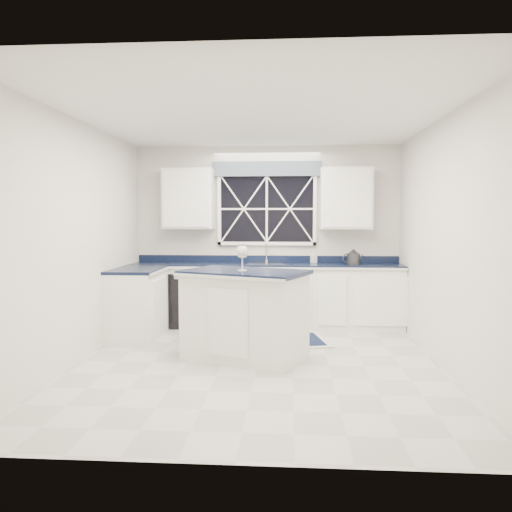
# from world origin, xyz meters

# --- Properties ---
(ground) EXTENTS (4.50, 4.50, 0.00)m
(ground) POSITION_xyz_m (0.00, 0.00, 0.00)
(ground) COLOR #B7B7B2
(ground) RESTS_ON ground
(back_wall) EXTENTS (4.00, 0.10, 2.70)m
(back_wall) POSITION_xyz_m (0.00, 2.25, 1.35)
(back_wall) COLOR silver
(back_wall) RESTS_ON ground
(base_cabinets) EXTENTS (3.99, 1.60, 0.90)m
(base_cabinets) POSITION_xyz_m (-0.33, 1.78, 0.45)
(base_cabinets) COLOR white
(base_cabinets) RESTS_ON ground
(countertop) EXTENTS (3.98, 0.64, 0.04)m
(countertop) POSITION_xyz_m (0.00, 1.95, 0.92)
(countertop) COLOR black
(countertop) RESTS_ON base_cabinets
(dishwasher) EXTENTS (0.60, 0.58, 0.82)m
(dishwasher) POSITION_xyz_m (-1.10, 1.95, 0.41)
(dishwasher) COLOR black
(dishwasher) RESTS_ON ground
(window) EXTENTS (1.65, 0.09, 1.26)m
(window) POSITION_xyz_m (0.00, 2.20, 1.83)
(window) COLOR black
(window) RESTS_ON ground
(upper_cabinets) EXTENTS (3.10, 0.34, 0.90)m
(upper_cabinets) POSITION_xyz_m (0.00, 2.08, 1.90)
(upper_cabinets) COLOR white
(upper_cabinets) RESTS_ON ground
(faucet) EXTENTS (0.05, 0.20, 0.30)m
(faucet) POSITION_xyz_m (0.00, 2.14, 1.10)
(faucet) COLOR #AEAEB0
(faucet) RESTS_ON countertop
(island) EXTENTS (1.57, 1.28, 1.02)m
(island) POSITION_xyz_m (-0.16, 0.25, 0.51)
(island) COLOR white
(island) RESTS_ON ground
(rug) EXTENTS (1.53, 1.11, 0.02)m
(rug) POSITION_xyz_m (0.15, 1.03, 0.01)
(rug) COLOR #BCBCB6
(rug) RESTS_ON ground
(kettle) EXTENTS (0.32, 0.23, 0.23)m
(kettle) POSITION_xyz_m (1.27, 1.93, 1.04)
(kettle) COLOR #2D2D2F
(kettle) RESTS_ON countertop
(wine_glass) EXTENTS (0.13, 0.13, 0.30)m
(wine_glass) POSITION_xyz_m (-0.18, 0.22, 1.22)
(wine_glass) COLOR silver
(wine_glass) RESTS_ON island
(soap_bottle) EXTENTS (0.11, 0.11, 0.18)m
(soap_bottle) POSITION_xyz_m (0.71, 2.16, 1.03)
(soap_bottle) COLOR silver
(soap_bottle) RESTS_ON countertop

